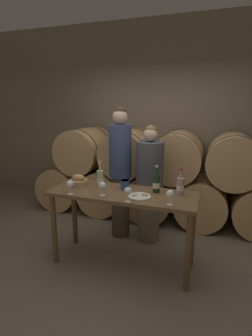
# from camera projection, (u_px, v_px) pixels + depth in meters

# --- Properties ---
(ground_plane) EXTENTS (10.00, 10.00, 0.00)m
(ground_plane) POSITION_uv_depth(u_px,v_px,m) (123.00, 263.00, 3.13)
(ground_plane) COLOR #726654
(stone_wall_back) EXTENTS (10.00, 0.12, 3.20)m
(stone_wall_back) POSITION_uv_depth(u_px,v_px,m) (161.00, 118.00, 4.56)
(stone_wall_back) COLOR #7F705B
(stone_wall_back) RESTS_ON ground_plane
(barrel_stack) EXTENTS (3.98, 0.87, 1.45)m
(barrel_stack) POSITION_uv_depth(u_px,v_px,m) (152.00, 177.00, 4.28)
(barrel_stack) COLOR tan
(barrel_stack) RESTS_ON ground_plane
(tasting_table) EXTENTS (1.65, 0.59, 0.89)m
(tasting_table) POSITION_uv_depth(u_px,v_px,m) (123.00, 204.00, 2.95)
(tasting_table) COLOR brown
(tasting_table) RESTS_ON ground_plane
(person_left) EXTENTS (0.30, 0.30, 1.82)m
(person_left) POSITION_uv_depth(u_px,v_px,m) (120.00, 172.00, 3.58)
(person_left) COLOR #4C4238
(person_left) RESTS_ON ground_plane
(person_right) EXTENTS (0.36, 0.36, 1.59)m
(person_right) POSITION_uv_depth(u_px,v_px,m) (149.00, 185.00, 3.48)
(person_right) COLOR #756651
(person_right) RESTS_ON ground_plane
(wine_bottle_red) EXTENTS (0.08, 0.08, 0.30)m
(wine_bottle_red) POSITION_uv_depth(u_px,v_px,m) (156.00, 183.00, 2.89)
(wine_bottle_red) COLOR #193819
(wine_bottle_red) RESTS_ON tasting_table
(wine_bottle_white) EXTENTS (0.08, 0.08, 0.31)m
(wine_bottle_white) POSITION_uv_depth(u_px,v_px,m) (100.00, 179.00, 3.05)
(wine_bottle_white) COLOR #ADBC7F
(wine_bottle_white) RESTS_ON tasting_table
(wine_bottle_rose) EXTENTS (0.08, 0.08, 0.29)m
(wine_bottle_rose) POSITION_uv_depth(u_px,v_px,m) (180.00, 186.00, 2.82)
(wine_bottle_rose) COLOR #BC8E93
(wine_bottle_rose) RESTS_ON tasting_table
(blue_crock) EXTENTS (0.11, 0.11, 0.11)m
(blue_crock) POSITION_uv_depth(u_px,v_px,m) (125.00, 184.00, 3.00)
(blue_crock) COLOR #335693
(blue_crock) RESTS_ON tasting_table
(bread_basket) EXTENTS (0.21, 0.21, 0.14)m
(bread_basket) POSITION_uv_depth(u_px,v_px,m) (79.00, 181.00, 3.14)
(bread_basket) COLOR tan
(bread_basket) RESTS_ON tasting_table
(cheese_plate) EXTENTS (0.24, 0.24, 0.04)m
(cheese_plate) POSITION_uv_depth(u_px,v_px,m) (140.00, 196.00, 2.76)
(cheese_plate) COLOR white
(cheese_plate) RESTS_ON tasting_table
(wine_glass_far_left) EXTENTS (0.08, 0.08, 0.15)m
(wine_glass_far_left) POSITION_uv_depth(u_px,v_px,m) (70.00, 184.00, 2.84)
(wine_glass_far_left) COLOR white
(wine_glass_far_left) RESTS_ON tasting_table
(wine_glass_left) EXTENTS (0.08, 0.08, 0.15)m
(wine_glass_left) POSITION_uv_depth(u_px,v_px,m) (102.00, 186.00, 2.79)
(wine_glass_left) COLOR white
(wine_glass_left) RESTS_ON tasting_table
(wine_glass_center) EXTENTS (0.08, 0.08, 0.15)m
(wine_glass_center) POSITION_uv_depth(u_px,v_px,m) (128.00, 191.00, 2.61)
(wine_glass_center) COLOR white
(wine_glass_center) RESTS_ON tasting_table
(wine_glass_right) EXTENTS (0.08, 0.08, 0.15)m
(wine_glass_right) POSITION_uv_depth(u_px,v_px,m) (170.00, 194.00, 2.53)
(wine_glass_right) COLOR white
(wine_glass_right) RESTS_ON tasting_table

